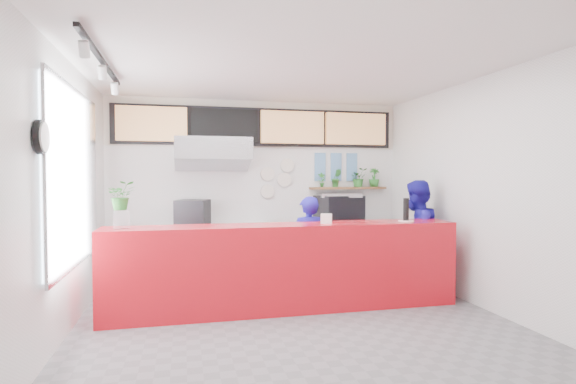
{
  "coord_description": "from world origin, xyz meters",
  "views": [
    {
      "loc": [
        -1.27,
        -5.15,
        1.71
      ],
      "look_at": [
        0.1,
        0.7,
        1.5
      ],
      "focal_mm": 28.0,
      "sensor_mm": 36.0,
      "label": 1
    }
  ],
  "objects_px": {
    "pepper_mill": "(406,209)",
    "service_counter": "(286,267)",
    "panini_oven": "(193,213)",
    "staff_right": "(416,236)",
    "espresso_machine": "(339,209)",
    "staff_center": "(308,247)"
  },
  "relations": [
    {
      "from": "pepper_mill",
      "to": "service_counter",
      "type": "bearing_deg",
      "value": 178.45
    },
    {
      "from": "panini_oven",
      "to": "staff_right",
      "type": "distance_m",
      "value": 3.49
    },
    {
      "from": "espresso_machine",
      "to": "staff_right",
      "type": "distance_m",
      "value": 1.55
    },
    {
      "from": "staff_right",
      "to": "pepper_mill",
      "type": "relative_size",
      "value": 5.48
    },
    {
      "from": "staff_center",
      "to": "panini_oven",
      "type": "bearing_deg",
      "value": -46.17
    },
    {
      "from": "espresso_machine",
      "to": "panini_oven",
      "type": "bearing_deg",
      "value": 166.38
    },
    {
      "from": "staff_right",
      "to": "pepper_mill",
      "type": "xyz_separation_m",
      "value": [
        -0.44,
        -0.52,
        0.44
      ]
    },
    {
      "from": "staff_center",
      "to": "espresso_machine",
      "type": "bearing_deg",
      "value": -131.48
    },
    {
      "from": "staff_right",
      "to": "pepper_mill",
      "type": "distance_m",
      "value": 0.82
    },
    {
      "from": "staff_center",
      "to": "staff_right",
      "type": "relative_size",
      "value": 0.87
    },
    {
      "from": "service_counter",
      "to": "espresso_machine",
      "type": "xyz_separation_m",
      "value": [
        1.36,
        1.8,
        0.59
      ]
    },
    {
      "from": "espresso_machine",
      "to": "staff_center",
      "type": "bearing_deg",
      "value": -138.93
    },
    {
      "from": "service_counter",
      "to": "pepper_mill",
      "type": "xyz_separation_m",
      "value": [
        1.65,
        -0.04,
        0.72
      ]
    },
    {
      "from": "panini_oven",
      "to": "staff_right",
      "type": "bearing_deg",
      "value": -5.02
    },
    {
      "from": "panini_oven",
      "to": "staff_center",
      "type": "xyz_separation_m",
      "value": [
        1.56,
        -1.31,
        -0.4
      ]
    },
    {
      "from": "service_counter",
      "to": "staff_right",
      "type": "distance_m",
      "value": 2.17
    },
    {
      "from": "pepper_mill",
      "to": "panini_oven",
      "type": "bearing_deg",
      "value": 146.4
    },
    {
      "from": "service_counter",
      "to": "staff_right",
      "type": "bearing_deg",
      "value": 12.88
    },
    {
      "from": "staff_right",
      "to": "pepper_mill",
      "type": "height_order",
      "value": "staff_right"
    },
    {
      "from": "service_counter",
      "to": "panini_oven",
      "type": "relative_size",
      "value": 9.4
    },
    {
      "from": "espresso_machine",
      "to": "pepper_mill",
      "type": "bearing_deg",
      "value": -94.49
    },
    {
      "from": "service_counter",
      "to": "espresso_machine",
      "type": "height_order",
      "value": "espresso_machine"
    }
  ]
}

